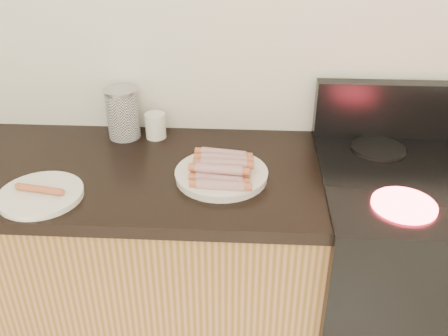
# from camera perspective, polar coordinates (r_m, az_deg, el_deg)

# --- Properties ---
(wall_back) EXTENTS (4.00, 0.04, 2.60)m
(wall_back) POSITION_cam_1_polar(r_m,az_deg,el_deg) (1.74, -2.62, 16.53)
(wall_back) COLOR silver
(wall_back) RESTS_ON ground
(cabinet_base) EXTENTS (2.20, 0.59, 0.86)m
(cabinet_base) POSITION_cam_1_polar(r_m,az_deg,el_deg) (2.06, -23.01, -11.02)
(cabinet_base) COLOR #A36942
(cabinet_base) RESTS_ON floor
(stove) EXTENTS (0.76, 0.65, 0.91)m
(stove) POSITION_cam_1_polar(r_m,az_deg,el_deg) (1.94, 21.17, -12.52)
(stove) COLOR black
(stove) RESTS_ON floor
(stove_panel) EXTENTS (0.76, 0.06, 0.20)m
(stove_panel) POSITION_cam_1_polar(r_m,az_deg,el_deg) (1.88, 21.98, 6.13)
(stove_panel) COLOR black
(stove_panel) RESTS_ON stove
(burner_near_left) EXTENTS (0.18, 0.18, 0.01)m
(burner_near_left) POSITION_cam_1_polar(r_m,az_deg,el_deg) (1.49, 19.88, -3.99)
(burner_near_left) COLOR #FF1E2D
(burner_near_left) RESTS_ON stove
(burner_far_left) EXTENTS (0.18, 0.18, 0.01)m
(burner_far_left) POSITION_cam_1_polar(r_m,az_deg,el_deg) (1.77, 17.22, 2.16)
(burner_far_left) COLOR black
(burner_far_left) RESTS_ON stove
(main_plate) EXTENTS (0.36, 0.36, 0.02)m
(main_plate) POSITION_cam_1_polar(r_m,az_deg,el_deg) (1.55, -0.30, -0.85)
(main_plate) COLOR white
(main_plate) RESTS_ON counter_slab
(side_plate) EXTENTS (0.30, 0.30, 0.02)m
(side_plate) POSITION_cam_1_polar(r_m,az_deg,el_deg) (1.55, -20.21, -2.89)
(side_plate) COLOR white
(side_plate) RESTS_ON counter_slab
(hotdog_pile) EXTENTS (0.14, 0.24, 0.06)m
(hotdog_pile) POSITION_cam_1_polar(r_m,az_deg,el_deg) (1.53, -0.30, 0.24)
(hotdog_pile) COLOR maroon
(hotdog_pile) RESTS_ON main_plate
(plain_sausages) EXTENTS (0.14, 0.05, 0.02)m
(plain_sausages) POSITION_cam_1_polar(r_m,az_deg,el_deg) (1.54, -20.34, -2.28)
(plain_sausages) COLOR #DF8457
(plain_sausages) RESTS_ON side_plate
(canister) EXTENTS (0.12, 0.12, 0.18)m
(canister) POSITION_cam_1_polar(r_m,az_deg,el_deg) (1.81, -11.50, 6.15)
(canister) COLOR white
(canister) RESTS_ON counter_slab
(mug) EXTENTS (0.09, 0.09, 0.09)m
(mug) POSITION_cam_1_polar(r_m,az_deg,el_deg) (1.80, -7.83, 4.82)
(mug) COLOR white
(mug) RESTS_ON counter_slab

